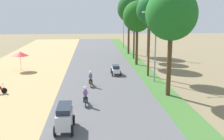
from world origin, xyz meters
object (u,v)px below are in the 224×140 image
(streetlamp_mid, at_px, (124,27))
(car_sedan_white, at_px, (116,69))
(motorbike_ahead_third, at_px, (91,79))
(median_tree_third, at_px, (137,17))
(utility_pole_near, at_px, (148,28))
(streetlamp_near, at_px, (156,41))
(median_tree_nearest, at_px, (171,14))
(car_van_silver, at_px, (64,116))
(median_tree_second, at_px, (150,11))
(motorbike_ahead_second, at_px, (85,96))
(vendor_umbrella, at_px, (20,54))
(median_tree_fifth, at_px, (129,9))
(median_tree_fourth, at_px, (134,13))

(streetlamp_mid, distance_m, car_sedan_white, 25.78)
(car_sedan_white, distance_m, motorbike_ahead_third, 5.95)
(median_tree_third, distance_m, utility_pole_near, 8.78)
(utility_pole_near, bearing_deg, streetlamp_mid, 105.15)
(streetlamp_near, height_order, car_sedan_white, streetlamp_near)
(car_sedan_white, bearing_deg, motorbike_ahead_third, -121.47)
(median_tree_nearest, xyz_separation_m, streetlamp_near, (-0.07, 5.17, -2.89))
(car_van_silver, xyz_separation_m, car_sedan_white, (4.81, 15.68, -0.28))
(median_tree_nearest, xyz_separation_m, motorbike_ahead_third, (-7.21, 3.61, -6.61))
(median_tree_second, xyz_separation_m, streetlamp_near, (0.15, -2.65, -3.26))
(motorbike_ahead_second, bearing_deg, vendor_umbrella, 121.54)
(median_tree_third, bearing_deg, motorbike_ahead_second, -112.66)
(car_sedan_white, bearing_deg, median_tree_second, -12.63)
(median_tree_fifth, bearing_deg, median_tree_second, -90.26)
(vendor_umbrella, bearing_deg, motorbike_ahead_third, -42.56)
(vendor_umbrella, xyz_separation_m, streetlamp_mid, (16.37, 21.78, 2.23))
(median_tree_fourth, height_order, streetlamp_near, median_tree_fourth)
(streetlamp_near, xyz_separation_m, car_sedan_white, (-4.03, 3.52, -3.83))
(median_tree_third, xyz_separation_m, motorbike_ahead_third, (-6.79, -11.44, -6.17))
(vendor_umbrella, height_order, motorbike_ahead_third, vendor_umbrella)
(median_tree_second, xyz_separation_m, motorbike_ahead_second, (-7.42, -10.06, -6.97))
(median_tree_fifth, distance_m, car_sedan_white, 18.95)
(median_tree_second, distance_m, streetlamp_near, 4.20)
(vendor_umbrella, relative_size, car_van_silver, 1.05)
(median_tree_fifth, distance_m, motorbike_ahead_third, 24.27)
(motorbike_ahead_third, bearing_deg, car_sedan_white, 58.53)
(streetlamp_near, relative_size, streetlamp_mid, 1.01)
(motorbike_ahead_third, bearing_deg, utility_pole_near, 62.42)
(median_tree_second, height_order, car_sedan_white, median_tree_second)
(motorbike_ahead_third, bearing_deg, median_tree_fifth, 72.20)
(median_tree_second, height_order, utility_pole_near, utility_pole_near)
(car_sedan_white, height_order, motorbike_ahead_second, motorbike_ahead_second)
(streetlamp_mid, distance_m, motorbike_ahead_second, 37.08)
(car_van_silver, bearing_deg, streetlamp_mid, 77.79)
(median_tree_nearest, xyz_separation_m, utility_pole_near, (2.88, 22.94, -2.45))
(median_tree_nearest, bearing_deg, median_tree_fourth, 90.07)
(streetlamp_near, bearing_deg, motorbike_ahead_second, -135.60)
(median_tree_second, xyz_separation_m, car_sedan_white, (-3.88, 0.87, -7.09))
(median_tree_second, bearing_deg, car_van_silver, -120.41)
(median_tree_fourth, bearing_deg, median_tree_third, -94.45)
(vendor_umbrella, relative_size, streetlamp_near, 0.32)
(median_tree_third, xyz_separation_m, utility_pole_near, (3.31, 7.88, -2.01))
(utility_pole_near, height_order, car_van_silver, utility_pole_near)
(vendor_umbrella, height_order, car_van_silver, vendor_umbrella)
(vendor_umbrella, bearing_deg, median_tree_nearest, -36.32)
(median_tree_fourth, xyz_separation_m, streetlamp_mid, (-0.05, 13.69, -2.93))
(median_tree_third, xyz_separation_m, motorbike_ahead_second, (-7.22, -17.30, -6.17))
(vendor_umbrella, height_order, streetlamp_mid, streetlamp_mid)
(vendor_umbrella, bearing_deg, car_van_silver, -68.46)
(median_tree_third, relative_size, median_tree_fifth, 0.86)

